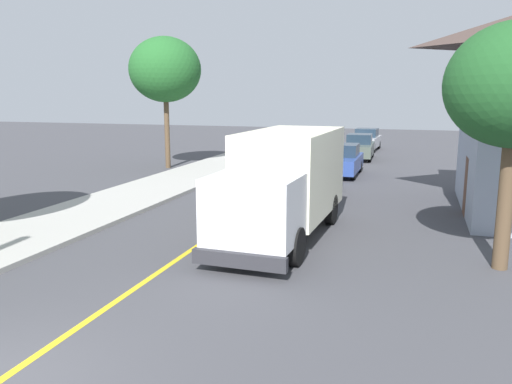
{
  "coord_description": "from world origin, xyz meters",
  "views": [
    {
      "loc": [
        5.92,
        -5.41,
        4.34
      ],
      "look_at": [
        1.33,
        9.2,
        1.4
      ],
      "focal_mm": 36.11,
      "sensor_mm": 36.0,
      "label": 1
    }
  ],
  "objects_px": {
    "box_truck": "(285,180)",
    "parked_car_far": "(359,147)",
    "parked_car_near": "(313,176)",
    "street_tree_down_block": "(165,70)",
    "parked_car_furthest": "(366,140)",
    "parked_car_mid": "(342,161)"
  },
  "relations": [
    {
      "from": "parked_car_near",
      "to": "street_tree_down_block",
      "type": "relative_size",
      "value": 0.59
    },
    {
      "from": "parked_car_mid",
      "to": "street_tree_down_block",
      "type": "bearing_deg",
      "value": -178.32
    },
    {
      "from": "box_truck",
      "to": "street_tree_down_block",
      "type": "relative_size",
      "value": 0.96
    },
    {
      "from": "parked_car_far",
      "to": "parked_car_furthest",
      "type": "distance_m",
      "value": 5.73
    },
    {
      "from": "box_truck",
      "to": "parked_car_mid",
      "type": "distance_m",
      "value": 12.68
    },
    {
      "from": "box_truck",
      "to": "parked_car_near",
      "type": "distance_m",
      "value": 6.94
    },
    {
      "from": "parked_car_furthest",
      "to": "parked_car_mid",
      "type": "bearing_deg",
      "value": -90.04
    },
    {
      "from": "parked_car_far",
      "to": "box_truck",
      "type": "bearing_deg",
      "value": -90.17
    },
    {
      "from": "parked_car_mid",
      "to": "parked_car_far",
      "type": "xyz_separation_m",
      "value": [
        0.09,
        7.3,
        0.0
      ]
    },
    {
      "from": "box_truck",
      "to": "street_tree_down_block",
      "type": "distance_m",
      "value": 16.52
    },
    {
      "from": "parked_car_near",
      "to": "parked_car_mid",
      "type": "distance_m",
      "value": 5.81
    },
    {
      "from": "street_tree_down_block",
      "to": "parked_car_mid",
      "type": "bearing_deg",
      "value": 1.68
    },
    {
      "from": "parked_car_near",
      "to": "parked_car_furthest",
      "type": "distance_m",
      "value": 18.83
    },
    {
      "from": "parked_car_near",
      "to": "parked_car_far",
      "type": "xyz_separation_m",
      "value": [
        0.55,
        13.09,
        0.0
      ]
    },
    {
      "from": "parked_car_furthest",
      "to": "street_tree_down_block",
      "type": "xyz_separation_m",
      "value": [
        -10.24,
        -13.33,
        4.87
      ]
    },
    {
      "from": "parked_car_far",
      "to": "parked_car_furthest",
      "type": "bearing_deg",
      "value": 90.78
    },
    {
      "from": "box_truck",
      "to": "parked_car_far",
      "type": "height_order",
      "value": "box_truck"
    },
    {
      "from": "box_truck",
      "to": "parked_car_near",
      "type": "bearing_deg",
      "value": 94.07
    },
    {
      "from": "parked_car_furthest",
      "to": "street_tree_down_block",
      "type": "relative_size",
      "value": 0.59
    },
    {
      "from": "box_truck",
      "to": "parked_car_far",
      "type": "xyz_separation_m",
      "value": [
        0.06,
        19.94,
        -0.97
      ]
    },
    {
      "from": "parked_car_far",
      "to": "street_tree_down_block",
      "type": "height_order",
      "value": "street_tree_down_block"
    },
    {
      "from": "parked_car_near",
      "to": "street_tree_down_block",
      "type": "distance_m",
      "value": 12.22
    }
  ]
}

